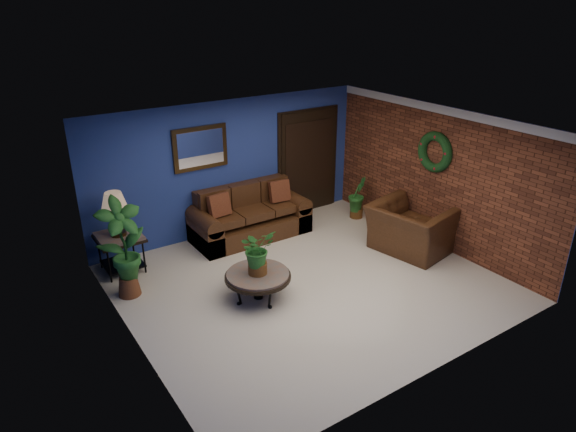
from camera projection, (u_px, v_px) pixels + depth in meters
floor at (309, 283)px, 8.11m from camera, size 5.50×5.50×0.00m
wall_back at (231, 167)px, 9.52m from camera, size 5.50×0.04×2.50m
wall_left at (126, 259)px, 6.21m from camera, size 0.04×5.00×2.50m
wall_right_brick at (436, 177)px, 9.01m from camera, size 0.04×5.00×2.50m
ceiling at (311, 128)px, 7.11m from camera, size 5.50×5.00×0.02m
crown_molding at (443, 110)px, 8.53m from camera, size 0.03×5.00×0.14m
wall_mirror at (200, 148)px, 9.00m from camera, size 1.02×0.06×0.77m
closet_door at (308, 162)px, 10.47m from camera, size 1.44×0.06×2.18m
wreath at (435, 152)px, 8.84m from camera, size 0.16×0.72×0.72m
sofa at (248, 219)px, 9.62m from camera, size 2.18×0.94×0.98m
coffee_table at (258, 276)px, 7.58m from camera, size 0.99×0.99×0.42m
end_table at (120, 243)px, 8.30m from camera, size 0.71×0.71×0.65m
table_lamp at (115, 209)px, 8.06m from camera, size 0.42×0.42×0.70m
side_chair at (265, 207)px, 9.78m from camera, size 0.42×0.42×0.85m
armchair at (410, 229)px, 8.98m from camera, size 1.37×1.50×0.85m
coffee_plant at (257, 250)px, 7.41m from camera, size 0.55×0.49×0.69m
floor_plant at (357, 197)px, 10.34m from camera, size 0.47×0.43×0.86m
tall_plant at (123, 244)px, 7.47m from camera, size 0.76×0.58×1.57m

